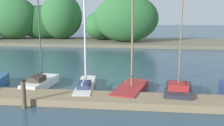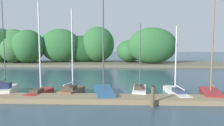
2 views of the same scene
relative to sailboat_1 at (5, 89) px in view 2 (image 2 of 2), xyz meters
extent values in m
cube|color=#847051|center=(10.82, -1.80, -0.23)|extent=(29.05, 1.80, 0.35)
cube|color=#66604C|center=(10.82, 21.74, -0.20)|extent=(57.89, 8.00, 0.40)
ellipsoid|color=#2D6633|center=(14.32, 20.80, 2.98)|extent=(8.13, 4.99, 5.96)
ellipsoid|color=#2D6633|center=(-6.84, 21.20, 2.82)|extent=(5.63, 5.63, 5.66)
ellipsoid|color=#386B38|center=(-9.28, 21.36, 2.29)|extent=(4.90, 5.36, 4.58)
ellipsoid|color=#1E4C23|center=(-11.61, 21.68, 2.94)|extent=(4.30, 4.52, 5.88)
ellipsoid|color=#386B38|center=(-9.84, 22.12, 2.91)|extent=(5.99, 4.14, 5.83)
ellipsoid|color=#2D6633|center=(4.99, 23.64, 3.14)|extent=(5.79, 5.77, 6.28)
ellipsoid|color=#2D6633|center=(-1.69, 22.79, 2.94)|extent=(7.09, 5.03, 5.88)
ellipsoid|color=#1E4C23|center=(2.28, 23.50, 2.35)|extent=(8.47, 3.55, 4.71)
ellipsoid|color=#2D6633|center=(10.63, 23.47, 1.95)|extent=(4.57, 5.66, 3.91)
cube|color=silver|center=(0.02, -0.07, -0.12)|extent=(1.92, 2.97, 0.58)
cube|color=silver|center=(-0.25, 1.13, -0.14)|extent=(0.87, 0.83, 0.49)
cube|color=#1E2847|center=(0.09, -0.41, 0.36)|extent=(1.17, 1.02, 0.38)
cylinder|color=#4C4C51|center=(-0.03, 0.13, 3.93)|extent=(0.07, 0.07, 7.51)
cylinder|color=#4C4C51|center=(0.15, -0.69, 0.78)|extent=(0.47, 1.82, 0.06)
cube|color=maroon|center=(2.88, -0.41, -0.22)|extent=(1.46, 3.17, 0.38)
cube|color=maroon|center=(3.13, 0.94, -0.24)|extent=(0.64, 0.84, 0.32)
cube|color=#3D3328|center=(2.81, -0.78, 0.09)|extent=(0.85, 1.03, 0.24)
cylinder|color=silver|center=(2.92, -0.18, 3.38)|extent=(0.12, 0.12, 6.82)
cube|color=brown|center=(5.29, 0.08, -0.16)|extent=(1.75, 2.83, 0.48)
cube|color=brown|center=(5.57, 1.23, -0.19)|extent=(0.77, 0.79, 0.41)
cube|color=#3D3328|center=(5.21, -0.24, 0.24)|extent=(1.03, 0.97, 0.31)
cylinder|color=silver|center=(5.34, 0.28, 3.18)|extent=(0.10, 0.10, 6.20)
cylinder|color=silver|center=(5.16, -0.44, 0.58)|extent=(0.48, 1.61, 0.09)
cube|color=#285684|center=(7.85, -0.41, -0.12)|extent=(1.95, 4.04, 0.56)
cube|color=#285684|center=(7.54, 1.31, -0.15)|extent=(0.86, 1.08, 0.48)
cylinder|color=#4C4C51|center=(7.80, -0.12, 4.10)|extent=(0.10, 0.10, 7.88)
cube|color=white|center=(10.63, 0.47, -0.16)|extent=(1.35, 3.24, 0.48)
cube|color=white|center=(10.79, 1.88, -0.19)|extent=(0.64, 0.84, 0.41)
cube|color=#3D3328|center=(10.59, 0.08, 0.24)|extent=(0.86, 1.02, 0.31)
cylinder|color=#4C4C51|center=(10.66, 0.70, 2.63)|extent=(0.07, 0.07, 5.10)
cylinder|color=#4C4C51|center=(10.57, -0.10, 0.49)|extent=(0.27, 1.80, 0.07)
cube|color=silver|center=(13.43, 0.09, -0.21)|extent=(1.32, 4.18, 0.39)
cube|color=silver|center=(13.24, 1.93, -0.23)|extent=(0.60, 1.07, 0.33)
cube|color=#2D3856|center=(13.49, -0.43, 0.11)|extent=(0.80, 1.30, 0.25)
cylinder|color=silver|center=(13.40, 0.39, 2.46)|extent=(0.10, 0.10, 4.97)
cylinder|color=silver|center=(13.49, -0.51, 0.38)|extent=(0.29, 2.02, 0.08)
cube|color=maroon|center=(16.00, -0.13, -0.20)|extent=(2.01, 3.77, 0.41)
cube|color=maroon|center=(16.32, 1.44, -0.22)|extent=(0.89, 1.02, 0.35)
cylinder|color=#7F6647|center=(16.05, 0.13, 3.42)|extent=(0.12, 0.12, 6.85)
cylinder|color=#7F6647|center=(15.93, -0.45, 0.55)|extent=(0.33, 1.30, 0.06)
cylinder|color=brown|center=(11.20, -3.02, 0.26)|extent=(0.22, 0.22, 1.33)
cylinder|color=black|center=(11.20, -3.02, 0.95)|extent=(0.25, 0.25, 0.04)
camera|label=1|loc=(16.73, -14.82, 4.19)|focal=44.63mm
camera|label=2|loc=(9.18, -17.41, 3.87)|focal=36.63mm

